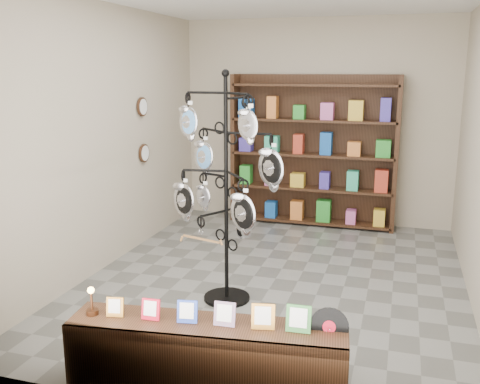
% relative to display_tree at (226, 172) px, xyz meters
% --- Properties ---
extents(ground, '(5.00, 5.00, 0.00)m').
position_rel_display_tree_xyz_m(ground, '(0.35, 0.67, -1.31)').
color(ground, slate).
rests_on(ground, ground).
extents(room_envelope, '(5.00, 5.00, 5.00)m').
position_rel_display_tree_xyz_m(room_envelope, '(0.35, 0.67, 0.54)').
color(room_envelope, '#AA9A89').
rests_on(room_envelope, ground).
extents(display_tree, '(1.22, 1.22, 2.27)m').
position_rel_display_tree_xyz_m(display_tree, '(0.00, 0.00, 0.00)').
color(display_tree, black).
rests_on(display_tree, ground).
extents(front_shelf, '(2.04, 0.65, 0.71)m').
position_rel_display_tree_xyz_m(front_shelf, '(0.34, -1.48, -1.06)').
color(front_shelf, black).
rests_on(front_shelf, ground).
extents(back_shelving, '(2.42, 0.36, 2.20)m').
position_rel_display_tree_xyz_m(back_shelving, '(0.35, 2.97, -0.28)').
color(back_shelving, black).
rests_on(back_shelving, ground).
extents(wall_clocks, '(0.03, 0.24, 0.84)m').
position_rel_display_tree_xyz_m(wall_clocks, '(-1.62, 1.47, 0.19)').
color(wall_clocks, black).
rests_on(wall_clocks, ground).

